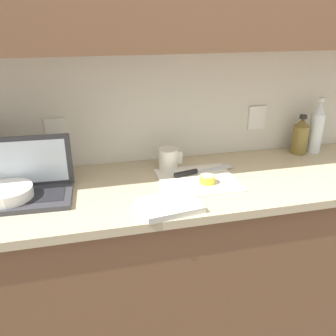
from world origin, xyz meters
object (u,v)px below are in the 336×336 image
(laptop, at_px, (32,183))
(bottle_oil_tall, at_px, (300,136))
(lemon_half_cut, at_px, (207,179))
(bottle_green_soda, at_px, (317,128))
(cutting_board, at_px, (197,180))
(measuring_cup, at_px, (168,159))
(knife, at_px, (193,172))
(bowl_white, at_px, (9,195))

(laptop, height_order, bottle_oil_tall, laptop)
(lemon_half_cut, xyz_separation_m, bottle_green_soda, (0.67, 0.24, 0.11))
(laptop, bearing_deg, cutting_board, 0.84)
(cutting_board, xyz_separation_m, measuring_cup, (-0.09, 0.15, 0.05))
(knife, xyz_separation_m, measuring_cup, (-0.09, 0.09, 0.03))
(laptop, xyz_separation_m, lemon_half_cut, (0.71, -0.07, -0.03))
(laptop, bearing_deg, measuring_cup, 14.64)
(cutting_board, relative_size, lemon_half_cut, 5.03)
(bowl_white, bearing_deg, bottle_green_soda, 8.41)
(laptop, xyz_separation_m, measuring_cup, (0.58, 0.13, -0.00))
(measuring_cup, height_order, bowl_white, measuring_cup)
(bottle_oil_tall, distance_m, measuring_cup, 0.71)
(bottle_oil_tall, bearing_deg, bowl_white, -171.06)
(laptop, relative_size, measuring_cup, 2.89)
(laptop, height_order, bottle_green_soda, bottle_green_soda)
(knife, bearing_deg, bowl_white, 172.94)
(lemon_half_cut, relative_size, bowl_white, 0.36)
(bottle_oil_tall, bearing_deg, knife, -166.98)
(measuring_cup, bearing_deg, bottle_oil_tall, 4.20)
(bowl_white, bearing_deg, lemon_half_cut, -2.10)
(lemon_half_cut, bearing_deg, bottle_oil_tall, 22.70)
(bottle_green_soda, bearing_deg, bowl_white, -171.59)
(lemon_half_cut, height_order, bottle_green_soda, bottle_green_soda)
(bottle_green_soda, height_order, bowl_white, bottle_green_soda)
(laptop, distance_m, bottle_green_soda, 1.39)
(cutting_board, distance_m, bowl_white, 0.76)
(cutting_board, xyz_separation_m, bottle_green_soda, (0.70, 0.20, 0.13))
(bottle_green_soda, bearing_deg, bottle_oil_tall, -180.00)
(laptop, bearing_deg, lemon_half_cut, -2.94)
(bottle_green_soda, bearing_deg, laptop, -172.66)
(laptop, distance_m, bowl_white, 0.09)
(lemon_half_cut, bearing_deg, knife, 105.22)
(lemon_half_cut, height_order, bowl_white, bowl_white)
(measuring_cup, bearing_deg, bottle_green_soda, 3.74)
(knife, distance_m, bottle_green_soda, 0.72)
(knife, height_order, bottle_oil_tall, bottle_oil_tall)
(knife, bearing_deg, cutting_board, -101.95)
(laptop, height_order, bowl_white, laptop)
(cutting_board, bearing_deg, bowl_white, -178.60)
(cutting_board, bearing_deg, bottle_oil_tall, 17.86)
(bottle_oil_tall, bearing_deg, bottle_green_soda, 0.00)
(laptop, xyz_separation_m, bottle_oil_tall, (1.29, 0.18, 0.04))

